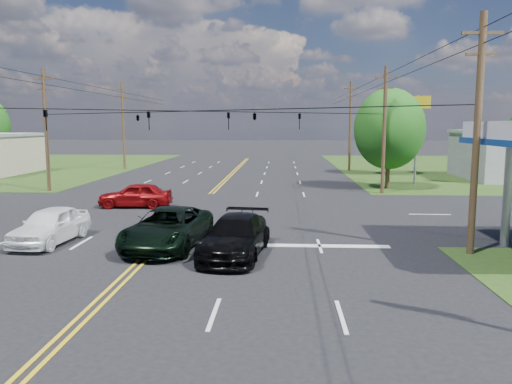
# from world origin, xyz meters

# --- Properties ---
(ground) EXTENTS (280.00, 280.00, 0.00)m
(ground) POSITION_xyz_m (0.00, 12.00, 0.00)
(ground) COLOR black
(ground) RESTS_ON ground
(stop_bar) EXTENTS (10.00, 0.50, 0.02)m
(stop_bar) POSITION_xyz_m (5.00, 4.00, 0.00)
(stop_bar) COLOR silver
(stop_bar) RESTS_ON ground
(pole_se) EXTENTS (1.60, 0.28, 9.50)m
(pole_se) POSITION_xyz_m (13.00, 3.00, 4.92)
(pole_se) COLOR #43341C
(pole_se) RESTS_ON ground
(pole_nw) EXTENTS (1.60, 0.28, 9.50)m
(pole_nw) POSITION_xyz_m (-13.00, 21.00, 4.92)
(pole_nw) COLOR #43341C
(pole_nw) RESTS_ON ground
(pole_ne) EXTENTS (1.60, 0.28, 9.50)m
(pole_ne) POSITION_xyz_m (13.00, 21.00, 4.92)
(pole_ne) COLOR #43341C
(pole_ne) RESTS_ON ground
(pole_left_far) EXTENTS (1.60, 0.28, 10.00)m
(pole_left_far) POSITION_xyz_m (-13.00, 40.00, 5.17)
(pole_left_far) COLOR #43341C
(pole_left_far) RESTS_ON ground
(pole_right_far) EXTENTS (1.60, 0.28, 10.00)m
(pole_right_far) POSITION_xyz_m (13.00, 40.00, 5.17)
(pole_right_far) COLOR #43341C
(pole_right_far) RESTS_ON ground
(span_wire_signals) EXTENTS (26.00, 18.00, 1.13)m
(span_wire_signals) POSITION_xyz_m (0.00, 12.00, 6.00)
(span_wire_signals) COLOR black
(span_wire_signals) RESTS_ON ground
(power_lines) EXTENTS (26.04, 100.00, 0.64)m
(power_lines) POSITION_xyz_m (0.00, 10.00, 8.60)
(power_lines) COLOR black
(power_lines) RESTS_ON ground
(tree_right_a) EXTENTS (5.70, 5.70, 8.18)m
(tree_right_a) POSITION_xyz_m (14.00, 24.00, 4.87)
(tree_right_a) COLOR #43341C
(tree_right_a) RESTS_ON ground
(tree_right_b) EXTENTS (4.94, 4.94, 7.09)m
(tree_right_b) POSITION_xyz_m (16.50, 36.00, 4.22)
(tree_right_b) COLOR #43341C
(tree_right_b) RESTS_ON ground
(pickup_dkgreen) EXTENTS (3.38, 6.25, 1.67)m
(pickup_dkgreen) POSITION_xyz_m (0.50, 3.50, 0.83)
(pickup_dkgreen) COLOR black
(pickup_dkgreen) RESTS_ON ground
(suv_black) EXTENTS (2.86, 5.70, 1.59)m
(suv_black) POSITION_xyz_m (3.53, 2.26, 0.79)
(suv_black) COLOR black
(suv_black) RESTS_ON ground
(pickup_white) EXTENTS (2.28, 4.84, 1.60)m
(pickup_white) POSITION_xyz_m (-4.87, 4.00, 0.80)
(pickup_white) COLOR white
(pickup_white) RESTS_ON ground
(sedan_red) EXTENTS (4.69, 2.11, 1.56)m
(sedan_red) POSITION_xyz_m (-3.95, 13.78, 0.78)
(sedan_red) COLOR maroon
(sedan_red) RESTS_ON ground
(polesign_ne) EXTENTS (2.04, 1.09, 7.72)m
(polesign_ne) POSITION_xyz_m (17.00, 27.09, 5.96)
(polesign_ne) COLOR #A5A5AA
(polesign_ne) RESTS_ON ground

